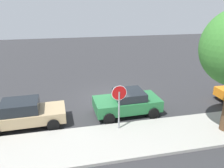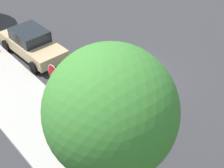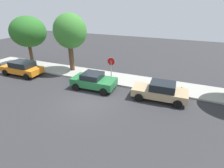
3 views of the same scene
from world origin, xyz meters
The scene contains 5 objects.
ground_plane centered at (0.00, 0.00, 0.00)m, with size 60.00×60.00×0.00m, color #2D2D30.
sidewalk_curb centered at (0.00, 5.02, 0.07)m, with size 32.00×2.89×0.14m, color #9E9B93.
stop_sign centered at (0.32, 4.08, 1.69)m, with size 0.76×0.08×2.47m.
parked_car_green centered at (-0.62, 2.35, 0.72)m, with size 3.87×2.19×1.42m.
parked_car_tan centered at (5.08, 2.55, 0.73)m, with size 4.20×2.04×1.45m.
Camera 1 is at (2.76, 13.53, 6.13)m, focal length 35.00 mm.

